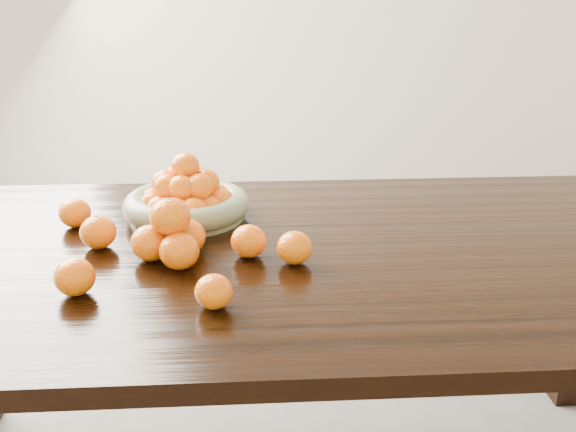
{
  "coord_description": "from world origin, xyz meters",
  "views": [
    {
      "loc": [
        -0.09,
        -1.3,
        1.3
      ],
      "look_at": [
        -0.01,
        -0.02,
        0.83
      ],
      "focal_mm": 40.0,
      "sensor_mm": 36.0,
      "label": 1
    }
  ],
  "objects": [
    {
      "name": "loose_orange_0",
      "position": [
        -0.42,
        0.02,
        0.79
      ],
      "size": [
        0.08,
        0.08,
        0.07
      ],
      "primitive_type": "ellipsoid",
      "color": "orange",
      "rests_on": "dining_table"
    },
    {
      "name": "loose_orange_2",
      "position": [
        0.0,
        -0.09,
        0.78
      ],
      "size": [
        0.07,
        0.07,
        0.07
      ],
      "primitive_type": "ellipsoid",
      "color": "orange",
      "rests_on": "dining_table"
    },
    {
      "name": "loose_orange_5",
      "position": [
        -0.09,
        -0.05,
        0.79
      ],
      "size": [
        0.08,
        0.08,
        0.07
      ],
      "primitive_type": "ellipsoid",
      "color": "orange",
      "rests_on": "dining_table"
    },
    {
      "name": "orange_pyramid",
      "position": [
        -0.25,
        -0.06,
        0.8
      ],
      "size": [
        0.15,
        0.16,
        0.14
      ],
      "rotation": [
        0.0,
        0.0,
        0.43
      ],
      "color": "orange",
      "rests_on": "dining_table"
    },
    {
      "name": "fruit_bowl",
      "position": [
        -0.24,
        0.2,
        0.8
      ],
      "size": [
        0.31,
        0.31,
        0.16
      ],
      "rotation": [
        0.0,
        0.0,
        -0.3
      ],
      "color": "#737C5A",
      "rests_on": "dining_table"
    },
    {
      "name": "dining_table",
      "position": [
        0.0,
        0.0,
        0.66
      ],
      "size": [
        2.0,
        1.0,
        0.75
      ],
      "color": "black",
      "rests_on": "ground"
    },
    {
      "name": "loose_orange_1",
      "position": [
        -0.16,
        -0.27,
        0.78
      ],
      "size": [
        0.07,
        0.07,
        0.06
      ],
      "primitive_type": "ellipsoid",
      "color": "orange",
      "rests_on": "dining_table"
    },
    {
      "name": "loose_orange_3",
      "position": [
        -0.5,
        0.16,
        0.78
      ],
      "size": [
        0.07,
        0.07,
        0.07
      ],
      "primitive_type": "ellipsoid",
      "color": "orange",
      "rests_on": "dining_table"
    },
    {
      "name": "loose_orange_4",
      "position": [
        -0.42,
        -0.2,
        0.79
      ],
      "size": [
        0.08,
        0.08,
        0.07
      ],
      "primitive_type": "ellipsoid",
      "color": "orange",
      "rests_on": "dining_table"
    }
  ]
}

